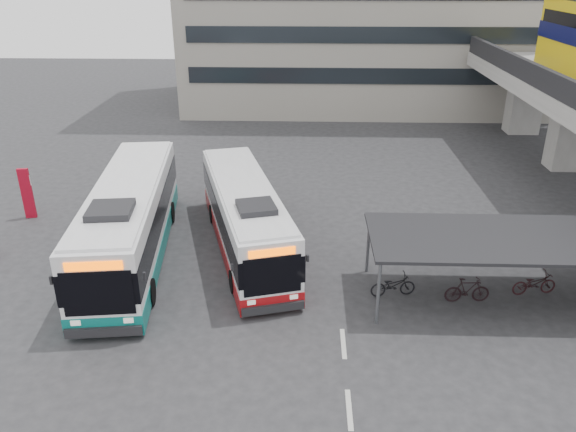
{
  "coord_description": "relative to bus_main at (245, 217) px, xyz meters",
  "views": [
    {
      "loc": [
        1.21,
        -15.17,
        11.42
      ],
      "look_at": [
        0.47,
        5.74,
        2.0
      ],
      "focal_mm": 35.0,
      "sensor_mm": 36.0,
      "label": 1
    }
  ],
  "objects": [
    {
      "name": "ground",
      "position": [
        1.4,
        -6.67,
        -1.49
      ],
      "size": [
        120.0,
        120.0,
        0.0
      ],
      "primitive_type": "plane",
      "color": "#28282B",
      "rests_on": "ground"
    },
    {
      "name": "bike_shelter",
      "position": [
        9.86,
        -3.67,
        0.15
      ],
      "size": [
        10.0,
        4.0,
        2.54
      ],
      "color": "#595B60",
      "rests_on": "ground"
    },
    {
      "name": "road_markings",
      "position": [
        3.9,
        -9.67,
        -1.49
      ],
      "size": [
        0.15,
        7.6,
        0.01
      ],
      "color": "beige",
      "rests_on": "ground"
    },
    {
      "name": "bus_main",
      "position": [
        0.0,
        0.0,
        0.0
      ],
      "size": [
        5.25,
        11.09,
        3.21
      ],
      "rotation": [
        0.0,
        0.0,
        0.28
      ],
      "color": "white",
      "rests_on": "ground"
    },
    {
      "name": "bus_teal",
      "position": [
        -4.7,
        -0.87,
        0.16
      ],
      "size": [
        4.06,
        12.29,
        3.57
      ],
      "rotation": [
        0.0,
        0.0,
        0.12
      ],
      "color": "white",
      "rests_on": "ground"
    },
    {
      "name": "pedestrian",
      "position": [
        1.09,
        -4.64,
        -0.54
      ],
      "size": [
        0.75,
        0.83,
        1.91
      ],
      "primitive_type": "imported",
      "rotation": [
        0.0,
        0.0,
        1.03
      ],
      "color": "black",
      "rests_on": "ground"
    },
    {
      "name": "sign_totem_north",
      "position": [
        -10.92,
        2.91,
        -0.18
      ],
      "size": [
        0.55,
        0.24,
        2.54
      ],
      "rotation": [
        0.0,
        0.0,
        0.15
      ],
      "color": "#A40A1E",
      "rests_on": "ground"
    }
  ]
}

